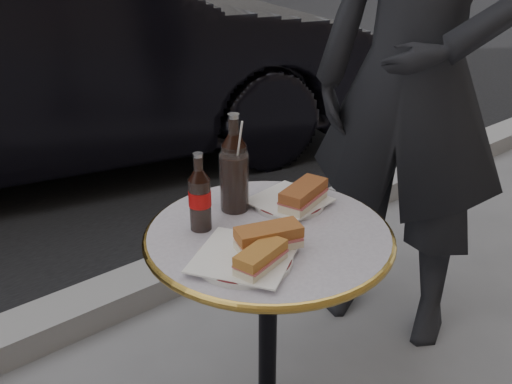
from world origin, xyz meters
TOP-DOWN VIEW (x-y plane):
  - curb at (0.00, 0.90)m, footprint 40.00×0.20m
  - bistro_table at (0.00, 0.00)m, footprint 0.62×0.62m
  - plate_left at (-0.14, -0.07)m, footprint 0.29×0.29m
  - plate_right at (0.14, 0.07)m, footprint 0.20×0.20m
  - sandwich_left_a at (-0.14, -0.13)m, footprint 0.14×0.09m
  - sandwich_left_b at (-0.07, -0.08)m, footprint 0.16×0.11m
  - sandwich_right at (0.15, 0.03)m, footprint 0.17×0.12m
  - cola_bottle_left at (-0.12, 0.12)m, footprint 0.07×0.07m
  - cola_bottle_right at (0.03, 0.18)m, footprint 0.09×0.09m
  - cola_glass at (0.01, 0.15)m, footprint 0.10×0.10m
  - parked_car at (0.40, 2.53)m, footprint 2.41×4.41m
  - pedestrian at (0.78, 0.16)m, footprint 0.68×0.81m

SIDE VIEW (x-z plane):
  - curb at x=0.00m, z-range -0.01..0.11m
  - bistro_table at x=0.00m, z-range 0.00..0.73m
  - parked_car at x=0.40m, z-range 0.00..1.37m
  - plate_right at x=0.14m, z-range 0.73..0.74m
  - plate_left at x=-0.14m, z-range 0.73..0.74m
  - sandwich_left_a at x=-0.14m, z-range 0.74..0.79m
  - sandwich_right at x=0.15m, z-range 0.74..0.80m
  - sandwich_left_b at x=-0.07m, z-range 0.74..0.80m
  - cola_glass at x=0.01m, z-range 0.73..0.89m
  - cola_bottle_left at x=-0.12m, z-range 0.73..0.93m
  - cola_bottle_right at x=0.03m, z-range 0.73..0.98m
  - pedestrian at x=0.78m, z-range 0.00..1.90m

